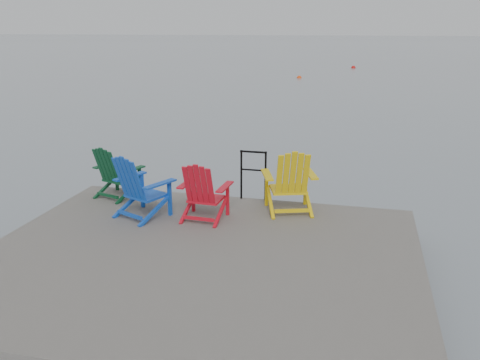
% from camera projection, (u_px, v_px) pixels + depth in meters
% --- Properties ---
extents(ground, '(400.00, 400.00, 0.00)m').
position_uv_depth(ground, '(198.00, 287.00, 7.08)').
color(ground, slate).
rests_on(ground, ground).
extents(dock, '(6.00, 5.00, 1.40)m').
position_uv_depth(dock, '(198.00, 265.00, 6.98)').
color(dock, '#33302D').
rests_on(dock, ground).
extents(handrail, '(0.48, 0.04, 0.90)m').
position_uv_depth(handrail, '(253.00, 170.00, 9.00)').
color(handrail, black).
rests_on(handrail, dock).
extents(chair_green, '(0.90, 0.86, 0.95)m').
position_uv_depth(chair_green, '(115.00, 172.00, 9.14)').
color(chair_green, '#0B3D1F').
rests_on(chair_green, dock).
extents(chair_blue, '(1.02, 0.98, 1.05)m').
position_uv_depth(chair_blue, '(139.00, 186.00, 8.17)').
color(chair_blue, '#1145B3').
rests_on(chair_blue, dock).
extents(chair_red, '(0.80, 0.75, 0.96)m').
position_uv_depth(chair_red, '(203.00, 191.00, 8.06)').
color(chair_red, red).
rests_on(chair_red, dock).
extents(chair_yellow, '(1.03, 0.98, 1.09)m').
position_uv_depth(chair_yellow, '(290.00, 181.00, 8.39)').
color(chair_yellow, '#E2BB0C').
rests_on(chair_yellow, dock).
extents(buoy_b, '(0.33, 0.33, 0.33)m').
position_uv_depth(buoy_b, '(299.00, 78.00, 35.59)').
color(buoy_b, '#E7410D').
rests_on(buoy_b, ground).
extents(buoy_d, '(0.39, 0.39, 0.39)m').
position_uv_depth(buoy_d, '(353.00, 68.00, 44.04)').
color(buoy_d, '#BA0E0A').
rests_on(buoy_d, ground).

